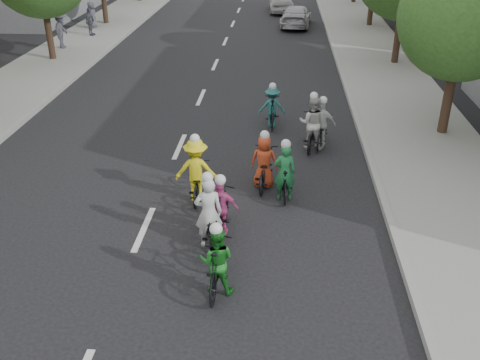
# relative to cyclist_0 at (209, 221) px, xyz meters

# --- Properties ---
(ground) EXTENTS (120.00, 120.00, 0.00)m
(ground) POSITION_rel_cyclist_0_xyz_m (-1.69, 0.48, -0.61)
(ground) COLOR black
(ground) RESTS_ON ground
(sidewalk_left) EXTENTS (4.00, 80.00, 0.15)m
(sidewalk_left) POSITION_rel_cyclist_0_xyz_m (-9.69, 10.48, -0.54)
(sidewalk_left) COLOR gray
(sidewalk_left) RESTS_ON ground
(curb_left) EXTENTS (0.18, 80.00, 0.18)m
(curb_left) POSITION_rel_cyclist_0_xyz_m (-7.74, 10.48, -0.52)
(curb_left) COLOR #999993
(curb_left) RESTS_ON ground
(sidewalk_right) EXTENTS (4.00, 80.00, 0.15)m
(sidewalk_right) POSITION_rel_cyclist_0_xyz_m (6.31, 10.48, -0.54)
(sidewalk_right) COLOR gray
(sidewalk_right) RESTS_ON ground
(curb_right) EXTENTS (0.18, 80.00, 0.18)m
(curb_right) POSITION_rel_cyclist_0_xyz_m (4.36, 10.48, -0.52)
(curb_right) COLOR #999993
(curb_right) RESTS_ON ground
(tree_r_0) EXTENTS (4.00, 4.00, 5.97)m
(tree_r_0) POSITION_rel_cyclist_0_xyz_m (7.11, 7.08, 3.35)
(tree_r_0) COLOR black
(tree_r_0) RESTS_ON ground
(cyclist_0) EXTENTS (1.00, 1.93, 1.90)m
(cyclist_0) POSITION_rel_cyclist_0_xyz_m (0.00, 0.00, 0.00)
(cyclist_0) COLOR black
(cyclist_0) RESTS_ON ground
(cyclist_1) EXTENTS (0.74, 1.84, 1.62)m
(cyclist_1) POSITION_rel_cyclist_0_xyz_m (0.37, -1.63, 0.01)
(cyclist_1) COLOR black
(cyclist_1) RESTS_ON ground
(cyclist_2) EXTENTS (1.15, 1.75, 1.89)m
(cyclist_2) POSITION_rel_cyclist_0_xyz_m (-0.60, 2.12, 0.09)
(cyclist_2) COLOR black
(cyclist_2) RESTS_ON ground
(cyclist_3) EXTENTS (0.88, 1.90, 1.61)m
(cyclist_3) POSITION_rel_cyclist_0_xyz_m (0.23, 0.47, 0.01)
(cyclist_3) COLOR black
(cyclist_3) RESTS_ON ground
(cyclist_4) EXTENTS (0.82, 1.94, 1.68)m
(cyclist_4) POSITION_rel_cyclist_0_xyz_m (1.16, 3.02, -0.02)
(cyclist_4) COLOR black
(cyclist_4) RESTS_ON ground
(cyclist_5) EXTENTS (0.60, 1.50, 1.73)m
(cyclist_5) POSITION_rel_cyclist_0_xyz_m (1.72, 2.33, -0.01)
(cyclist_5) COLOR black
(cyclist_5) RESTS_ON ground
(cyclist_6) EXTENTS (0.95, 2.03, 1.90)m
(cyclist_6) POSITION_rel_cyclist_0_xyz_m (2.59, 5.76, 0.06)
(cyclist_6) COLOR black
(cyclist_6) RESTS_ON ground
(cyclist_7) EXTENTS (0.97, 1.79, 1.62)m
(cyclist_7) POSITION_rel_cyclist_0_xyz_m (1.28, 7.53, 0.02)
(cyclist_7) COLOR black
(cyclist_7) RESTS_ON ground
(cyclist_8) EXTENTS (0.96, 1.84, 1.70)m
(cyclist_8) POSITION_rel_cyclist_0_xyz_m (2.91, 5.95, -0.03)
(cyclist_8) COLOR black
(cyclist_8) RESTS_ON ground
(follow_car_lead) EXTENTS (2.21, 4.62, 1.30)m
(follow_car_lead) POSITION_rel_cyclist_0_xyz_m (2.42, 24.98, 0.04)
(follow_car_lead) COLOR #ABAAAF
(follow_car_lead) RESTS_ON ground
(follow_car_trail) EXTENTS (1.96, 4.40, 1.47)m
(follow_car_trail) POSITION_rel_cyclist_0_xyz_m (1.44, 30.09, 0.12)
(follow_car_trail) COLOR silver
(follow_car_trail) RESTS_ON ground
(spectator_0) EXTENTS (0.71, 1.23, 1.89)m
(spectator_0) POSITION_rel_cyclist_0_xyz_m (-10.16, 17.68, 0.48)
(spectator_0) COLOR #484652
(spectator_0) RESTS_ON sidewalk_left
(spectator_1) EXTENTS (0.50, 0.96, 1.57)m
(spectator_1) POSITION_rel_cyclist_0_xyz_m (-9.65, 20.77, 0.33)
(spectator_1) COLOR #535461
(spectator_1) RESTS_ON sidewalk_left
(spectator_2) EXTENTS (0.59, 0.83, 1.58)m
(spectator_2) POSITION_rel_cyclist_0_xyz_m (-10.22, 22.85, 0.33)
(spectator_2) COLOR #504F5C
(spectator_2) RESTS_ON sidewalk_left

